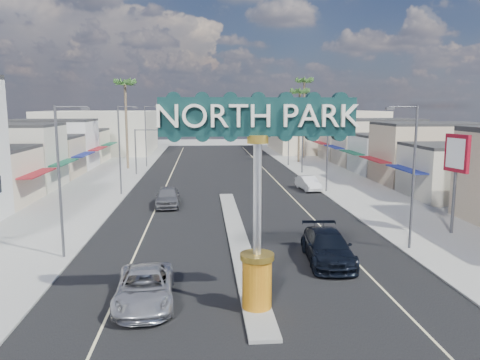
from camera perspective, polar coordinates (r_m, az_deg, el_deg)
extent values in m
plane|color=gray|center=(48.33, -1.78, -1.68)|extent=(160.00, 160.00, 0.00)
cube|color=black|center=(48.33, -1.78, -1.67)|extent=(20.00, 120.00, 0.01)
cube|color=gray|center=(32.74, -0.38, -6.72)|extent=(1.30, 30.00, 0.16)
cube|color=gray|center=(49.66, -18.14, -1.77)|extent=(8.00, 120.00, 0.12)
cube|color=gray|center=(50.94, 14.16, -1.33)|extent=(8.00, 120.00, 0.12)
cube|color=beige|center=(64.49, -24.26, 2.91)|extent=(12.00, 42.00, 6.00)
cube|color=#B7B29E|center=(66.18, 18.89, 3.36)|extent=(12.00, 42.00, 6.00)
cube|color=#B7B29E|center=(94.64, -16.67, 5.63)|extent=(20.00, 20.00, 8.00)
cube|color=beige|center=(95.71, 10.19, 5.89)|extent=(20.00, 20.00, 8.00)
cylinder|color=#B5560D|center=(21.03, 2.07, -12.46)|extent=(1.30, 1.30, 2.20)
cylinder|color=gold|center=(20.61, 2.09, -9.29)|extent=(1.50, 1.50, 0.25)
cylinder|color=#B7B7BC|center=(19.96, 2.13, -2.39)|extent=(0.36, 0.36, 4.80)
cylinder|color=gold|center=(19.62, 2.17, 5.00)|extent=(0.90, 0.90, 0.35)
cube|color=#0E2B2B|center=(19.58, 2.19, 7.70)|extent=(8.20, 0.50, 1.60)
cylinder|color=#47474C|center=(62.33, -12.61, 3.31)|extent=(0.18, 0.18, 6.00)
cylinder|color=#47474C|center=(61.82, -10.39, 6.03)|extent=(5.00, 0.12, 0.12)
cube|color=black|center=(61.68, -8.52, 5.60)|extent=(0.32, 0.32, 1.00)
sphere|color=red|center=(61.48, -8.54, 5.89)|extent=(0.22, 0.22, 0.22)
cylinder|color=#47474C|center=(63.14, 7.61, 3.51)|extent=(0.18, 0.18, 6.00)
cylinder|color=#47474C|center=(62.45, 5.41, 6.16)|extent=(5.00, 0.12, 0.12)
cube|color=black|center=(62.16, 3.58, 5.71)|extent=(0.32, 0.32, 1.00)
sphere|color=red|center=(61.97, 3.61, 5.99)|extent=(0.22, 0.22, 0.22)
cylinder|color=#47474C|center=(29.01, -21.15, -0.44)|extent=(0.16, 0.16, 9.00)
cylinder|color=#47474C|center=(28.42, -19.90, 8.37)|extent=(1.80, 0.10, 0.10)
cube|color=#47474C|center=(28.22, -18.30, 8.24)|extent=(0.50, 0.22, 0.15)
cylinder|color=#47474C|center=(48.36, -14.47, 3.43)|extent=(0.16, 0.16, 9.00)
cylinder|color=#47474C|center=(48.01, -13.61, 8.69)|extent=(1.80, 0.10, 0.10)
cube|color=#47474C|center=(47.89, -12.65, 8.60)|extent=(0.50, 0.22, 0.15)
cylinder|color=#47474C|center=(70.07, -11.42, 5.18)|extent=(0.16, 0.16, 9.00)
cylinder|color=#47474C|center=(69.83, -10.79, 8.80)|extent=(1.80, 0.10, 0.10)
cube|color=#47474C|center=(69.75, -10.13, 8.74)|extent=(0.50, 0.22, 0.15)
cylinder|color=#47474C|center=(30.64, 20.37, 0.08)|extent=(0.16, 0.16, 9.00)
cylinder|color=#47474C|center=(29.95, 19.26, 8.41)|extent=(1.80, 0.10, 0.10)
cube|color=#47474C|center=(29.63, 17.82, 8.28)|extent=(0.50, 0.22, 0.15)
cylinder|color=#47474C|center=(49.36, 10.61, 3.67)|extent=(0.16, 0.16, 9.00)
cylinder|color=#47474C|center=(48.93, 9.73, 8.81)|extent=(1.80, 0.10, 0.10)
cube|color=#47474C|center=(48.74, 8.81, 8.72)|extent=(0.50, 0.22, 0.15)
cylinder|color=#47474C|center=(70.76, 5.96, 5.35)|extent=(0.16, 0.16, 9.00)
cylinder|color=#47474C|center=(70.47, 5.29, 8.92)|extent=(1.80, 0.10, 0.10)
cube|color=#47474C|center=(70.33, 4.64, 8.85)|extent=(0.50, 0.22, 0.15)
cylinder|color=brown|center=(68.34, -13.67, 6.27)|extent=(0.36, 0.36, 12.00)
cylinder|color=brown|center=(75.09, 7.22, 6.30)|extent=(0.36, 0.36, 11.00)
cylinder|color=brown|center=(81.34, 7.76, 7.19)|extent=(0.36, 0.36, 13.00)
imported|color=#B9B9BE|center=(22.27, -11.55, -12.72)|extent=(2.91, 5.74, 1.56)
imported|color=black|center=(27.77, 10.62, -8.03)|extent=(2.89, 6.30, 1.79)
imported|color=slate|center=(42.62, -8.81, -2.01)|extent=(2.21, 5.25, 1.77)
imported|color=silver|center=(50.86, 8.32, -0.38)|extent=(2.14, 4.68, 1.49)
cylinder|color=#47474C|center=(35.91, 24.58, -2.52)|extent=(0.22, 0.22, 4.33)
cube|color=maroon|center=(35.43, 24.94, 2.98)|extent=(0.70, 2.18, 2.60)
cube|color=white|center=(35.33, 24.75, 2.97)|extent=(0.37, 1.70, 2.06)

